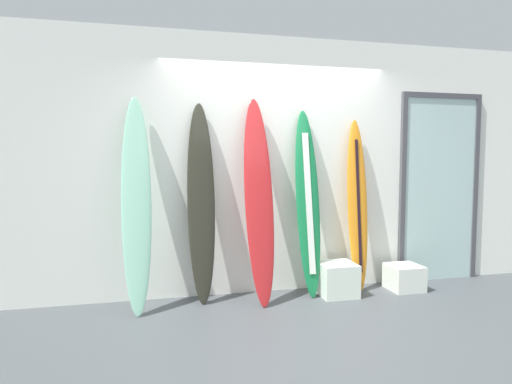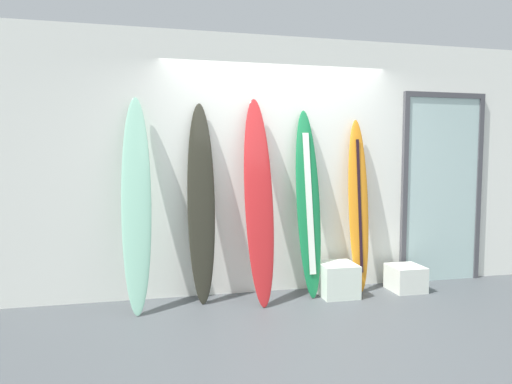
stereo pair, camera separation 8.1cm
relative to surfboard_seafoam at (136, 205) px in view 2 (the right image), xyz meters
name	(u,v)px [view 2 (the right image)]	position (x,y,z in m)	size (l,w,h in m)	color
ground	(313,334)	(1.49, -0.91, -1.05)	(8.00, 8.00, 0.04)	#484C50
wall_back	(275,166)	(1.49, 0.39, 0.37)	(7.20, 0.20, 2.80)	white
surfboard_seafoam	(136,205)	(0.00, 0.00, 0.00)	(0.29, 0.50, 2.10)	#8DCDAF
surfboard_charcoal	(201,204)	(0.64, 0.11, -0.02)	(0.28, 0.32, 2.05)	#2A2A20
surfboard_crimson	(259,201)	(1.21, -0.02, 0.01)	(0.30, 0.53, 2.12)	red
surfboard_emerald	(308,204)	(1.78, 0.08, -0.04)	(0.29, 0.40, 2.01)	#167640
surfboard_sunset	(358,207)	(2.38, 0.11, -0.09)	(0.23, 0.28, 1.92)	orange
display_block_left	(337,280)	(2.08, -0.03, -0.86)	(0.39, 0.39, 0.35)	white
display_block_center	(406,278)	(2.90, -0.02, -0.89)	(0.35, 0.35, 0.28)	white
glass_door	(442,185)	(3.53, 0.27, 0.13)	(1.06, 0.06, 2.26)	silver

